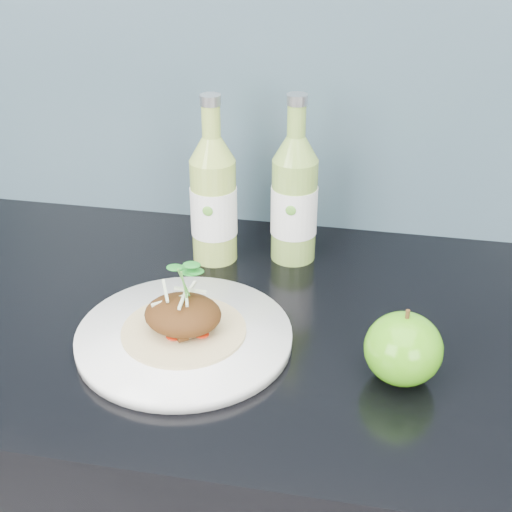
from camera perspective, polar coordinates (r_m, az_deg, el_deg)
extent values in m
cube|color=#739EB5|center=(1.09, 4.87, 19.40)|extent=(4.00, 0.02, 0.70)
cylinder|color=white|center=(0.90, -5.76, -6.46)|extent=(0.28, 0.28, 0.02)
cylinder|color=tan|center=(0.90, -5.79, -5.94)|extent=(0.16, 0.16, 0.00)
ellipsoid|color=#502C0F|center=(0.88, -5.87, -4.68)|extent=(0.10, 0.08, 0.04)
ellipsoid|color=#31890F|center=(0.84, 11.71, -7.28)|extent=(0.09, 0.09, 0.08)
cylinder|color=#472D14|center=(0.81, 12.02, -4.68)|extent=(0.01, 0.00, 0.01)
cylinder|color=#9BB84C|center=(1.06, -3.39, 3.64)|extent=(0.09, 0.09, 0.16)
cone|color=#9BB84C|center=(1.02, -3.55, 8.55)|extent=(0.07, 0.07, 0.04)
cylinder|color=#9BB84C|center=(1.01, -3.62, 10.73)|extent=(0.03, 0.03, 0.05)
cylinder|color=silver|center=(1.00, -3.67, 12.36)|extent=(0.03, 0.03, 0.01)
cylinder|color=white|center=(1.06, -3.39, 3.66)|extent=(0.09, 0.09, 0.07)
ellipsoid|color=#59A533|center=(1.02, -3.89, 3.59)|extent=(0.02, 0.00, 0.02)
cylinder|color=#7FA544|center=(1.06, 3.06, 3.69)|extent=(0.08, 0.08, 0.16)
cone|color=#7FA544|center=(1.02, 3.20, 8.60)|extent=(0.07, 0.07, 0.04)
cylinder|color=#7FA544|center=(1.01, 3.26, 10.77)|extent=(0.03, 0.03, 0.05)
cylinder|color=silver|center=(1.00, 3.31, 12.40)|extent=(0.03, 0.03, 0.01)
cylinder|color=white|center=(1.06, 3.06, 3.71)|extent=(0.08, 0.08, 0.07)
ellipsoid|color=#59A533|center=(1.02, 2.80, 3.65)|extent=(0.02, 0.00, 0.02)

